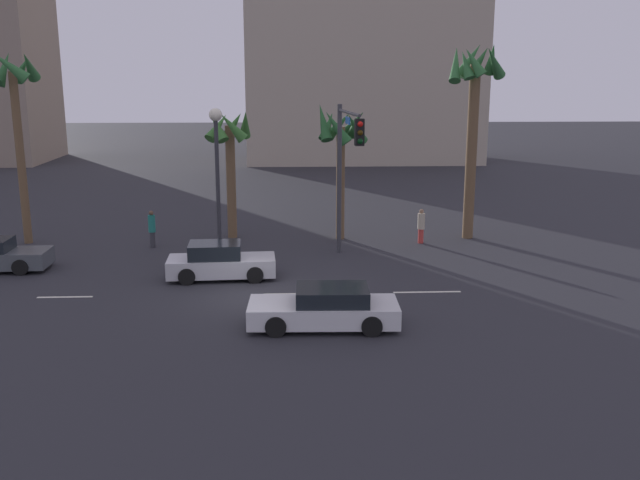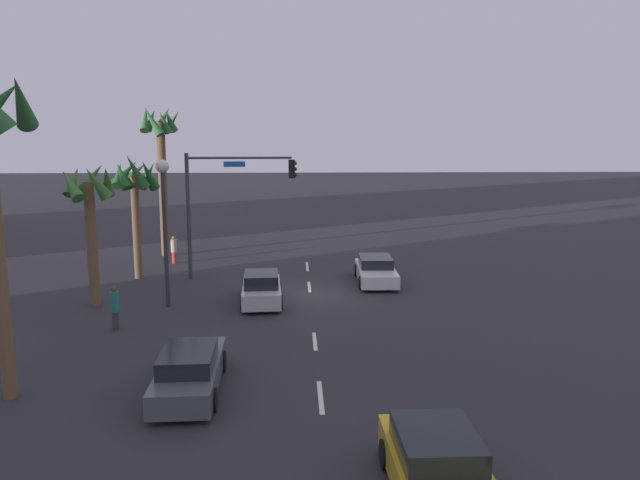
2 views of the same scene
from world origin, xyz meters
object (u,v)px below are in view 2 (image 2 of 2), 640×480
at_px(car_3, 376,270).
at_px(palm_tree_1, 89,202).
at_px(palm_tree_0, 161,148).
at_px(palm_tree_3, 134,185).
at_px(car_1, 190,371).
at_px(car_2, 261,289).
at_px(pedestrian_0, 174,249).
at_px(traffic_signal, 225,194).
at_px(pedestrian_1, 115,307).
at_px(streetlamp, 164,205).
at_px(car_0, 438,470).

height_order(car_3, palm_tree_1, palm_tree_1).
xyz_separation_m(palm_tree_0, palm_tree_3, (-6.22, 0.06, -1.81)).
relative_size(car_1, palm_tree_0, 0.50).
xyz_separation_m(car_1, car_2, (9.43, -1.55, 0.03)).
height_order(car_3, pedestrian_0, pedestrian_0).
distance_m(car_2, traffic_signal, 6.64).
distance_m(pedestrian_1, palm_tree_1, 5.41).
relative_size(pedestrian_1, palm_tree_0, 0.18).
xyz_separation_m(streetlamp, palm_tree_0, (11.82, 2.62, 2.28)).
xyz_separation_m(car_2, palm_tree_3, (5.19, 6.73, 4.27)).
bearing_deg(car_2, car_1, 170.69).
distance_m(car_0, palm_tree_3, 23.40).
xyz_separation_m(car_1, traffic_signal, (14.44, 0.55, 3.84)).
xyz_separation_m(car_0, pedestrian_1, (11.36, 9.70, 0.27)).
distance_m(car_0, palm_tree_0, 29.23).
bearing_deg(palm_tree_3, car_0, -151.25).
height_order(pedestrian_0, pedestrian_1, pedestrian_1).
distance_m(traffic_signal, streetlamp, 5.76).
bearing_deg(car_0, palm_tree_0, 22.63).
bearing_deg(pedestrian_0, palm_tree_0, 22.75).
bearing_deg(car_3, palm_tree_0, 58.16).
xyz_separation_m(car_0, car_1, (5.55, 5.88, -0.03)).
bearing_deg(streetlamp, pedestrian_0, 9.57).
bearing_deg(streetlamp, car_3, -66.60).
bearing_deg(car_1, palm_tree_3, 19.52).
relative_size(pedestrian_0, palm_tree_0, 0.17).
height_order(car_0, car_1, car_0).
bearing_deg(car_3, traffic_signal, 80.93).
distance_m(car_1, palm_tree_3, 16.10).
bearing_deg(car_1, car_2, -9.31).
bearing_deg(car_0, car_2, 16.14).
height_order(car_0, car_3, car_0).
height_order(traffic_signal, palm_tree_0, palm_tree_0).
bearing_deg(pedestrian_0, car_3, -114.52).
height_order(palm_tree_0, palm_tree_1, palm_tree_0).
height_order(streetlamp, pedestrian_1, streetlamp).
relative_size(car_1, car_2, 1.11).
bearing_deg(car_1, streetlamp, 15.49).
distance_m(streetlamp, pedestrian_0, 10.10).
bearing_deg(car_3, pedestrian_1, 123.95).
xyz_separation_m(car_0, palm_tree_1, (14.87, 11.60, 3.92)).
distance_m(traffic_signal, palm_tree_0, 8.19).
height_order(pedestrian_0, palm_tree_1, palm_tree_1).
relative_size(car_1, palm_tree_3, 0.71).
xyz_separation_m(car_3, palm_tree_1, (-3.89, 12.89, 3.96)).
distance_m(pedestrian_0, palm_tree_1, 9.88).
relative_size(car_1, pedestrian_1, 2.71).
bearing_deg(car_3, pedestrian_0, 65.48).
xyz_separation_m(pedestrian_0, pedestrian_1, (-12.53, -0.25, 0.05)).
bearing_deg(palm_tree_1, traffic_signal, -45.26).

